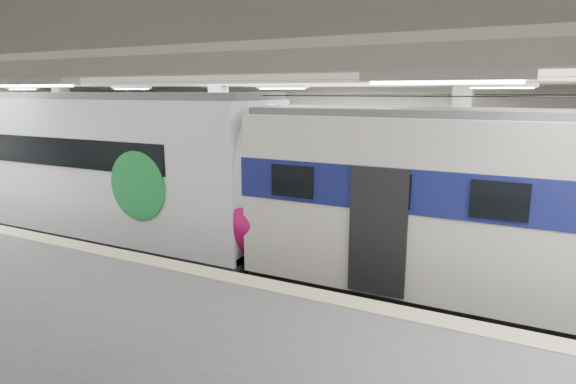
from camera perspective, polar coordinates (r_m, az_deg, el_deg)
The scene contains 4 objects.
station_hall at distance 11.53m, azimuth -9.44°, elevation 3.91°, with size 36.00×24.00×5.75m.
modern_emu at distance 16.23m, azimuth -19.83°, elevation 2.42°, with size 14.98×3.09×4.78m.
older_rer at distance 11.19m, azimuth 29.36°, elevation -2.49°, with size 13.45×2.97×4.44m.
far_train at distance 22.27m, azimuth -14.88°, elevation 4.54°, with size 12.74×2.66×4.11m.
Camera 1 is at (6.83, -10.90, 4.80)m, focal length 30.00 mm.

